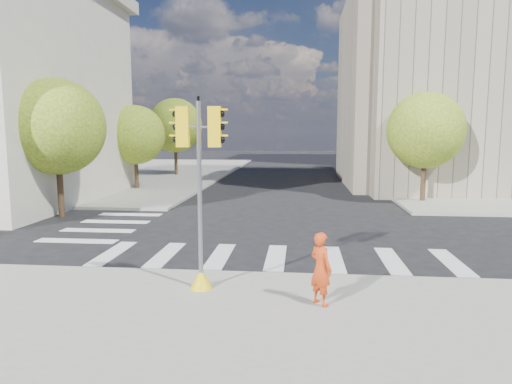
# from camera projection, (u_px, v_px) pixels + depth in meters

# --- Properties ---
(ground) EXTENTS (160.00, 160.00, 0.00)m
(ground) POSITION_uv_depth(u_px,v_px,m) (282.00, 243.00, 16.49)
(ground) COLOR black
(ground) RESTS_ON ground
(sidewalk_far_left) EXTENTS (28.00, 40.00, 0.15)m
(sidewalk_far_left) POSITION_uv_depth(u_px,v_px,m) (86.00, 172.00, 44.05)
(sidewalk_far_left) COLOR gray
(sidewalk_far_left) RESTS_ON ground
(civic_building) EXTENTS (26.00, 16.00, 19.39)m
(civic_building) POSITION_uv_depth(u_px,v_px,m) (509.00, 86.00, 32.91)
(civic_building) COLOR gray
(civic_building) RESTS_ON ground
(office_tower) EXTENTS (20.00, 18.00, 30.00)m
(office_tower) POSITION_uv_depth(u_px,v_px,m) (483.00, 38.00, 53.86)
(office_tower) COLOR #9EA0A3
(office_tower) RESTS_ON ground
(tree_lw_near) EXTENTS (4.40, 4.40, 6.41)m
(tree_lw_near) POSITION_uv_depth(u_px,v_px,m) (57.00, 127.00, 20.89)
(tree_lw_near) COLOR #382616
(tree_lw_near) RESTS_ON ground
(tree_lw_mid) EXTENTS (4.00, 4.00, 5.77)m
(tree_lw_mid) POSITION_uv_depth(u_px,v_px,m) (135.00, 135.00, 30.82)
(tree_lw_mid) COLOR #382616
(tree_lw_mid) RESTS_ON ground
(tree_lw_far) EXTENTS (4.80, 4.80, 6.95)m
(tree_lw_far) POSITION_uv_depth(u_px,v_px,m) (175.00, 125.00, 40.58)
(tree_lw_far) COLOR #382616
(tree_lw_far) RESTS_ON ground
(tree_re_near) EXTENTS (4.20, 4.20, 6.16)m
(tree_re_near) POSITION_uv_depth(u_px,v_px,m) (426.00, 130.00, 25.11)
(tree_re_near) COLOR #382616
(tree_re_near) RESTS_ON ground
(tree_re_mid) EXTENTS (4.60, 4.60, 6.66)m
(tree_re_mid) POSITION_uv_depth(u_px,v_px,m) (386.00, 127.00, 36.91)
(tree_re_mid) COLOR #382616
(tree_re_mid) RESTS_ON ground
(tree_re_far) EXTENTS (4.00, 4.00, 5.88)m
(tree_re_far) POSITION_uv_depth(u_px,v_px,m) (365.00, 133.00, 48.81)
(tree_re_far) COLOR #382616
(tree_re_far) RESTS_ON ground
(lamp_near) EXTENTS (0.35, 0.18, 8.11)m
(lamp_near) POSITION_uv_depth(u_px,v_px,m) (417.00, 122.00, 28.94)
(lamp_near) COLOR black
(lamp_near) RESTS_ON sidewalk_far_right
(lamp_far) EXTENTS (0.35, 0.18, 8.11)m
(lamp_far) POSITION_uv_depth(u_px,v_px,m) (379.00, 125.00, 42.75)
(lamp_far) COLOR black
(lamp_far) RESTS_ON sidewalk_far_right
(traffic_signal) EXTENTS (1.07, 0.56, 4.66)m
(traffic_signal) POSITION_uv_depth(u_px,v_px,m) (200.00, 209.00, 10.99)
(traffic_signal) COLOR yellow
(traffic_signal) RESTS_ON sidewalk_near
(photographer) EXTENTS (0.69, 0.71, 1.65)m
(photographer) POSITION_uv_depth(u_px,v_px,m) (321.00, 269.00, 10.09)
(photographer) COLOR red
(photographer) RESTS_ON sidewalk_near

